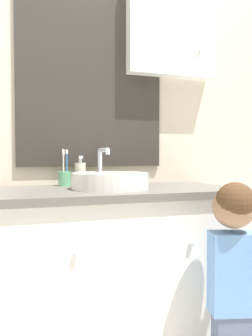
# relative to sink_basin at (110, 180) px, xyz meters

# --- Properties ---
(wall_back) EXTENTS (3.20, 0.18, 2.50)m
(wall_back) POSITION_rel_sink_basin_xyz_m (0.07, 0.32, 0.46)
(wall_back) COLOR beige
(wall_back) RESTS_ON ground_plane
(vanity_counter) EXTENTS (1.13, 0.57, 0.79)m
(vanity_counter) POSITION_rel_sink_basin_xyz_m (0.05, 0.01, -0.44)
(vanity_counter) COLOR silver
(vanity_counter) RESTS_ON ground_plane
(sink_basin) EXTENTS (0.37, 0.42, 0.20)m
(sink_basin) POSITION_rel_sink_basin_xyz_m (0.00, 0.00, 0.00)
(sink_basin) COLOR white
(sink_basin) RESTS_ON vanity_counter
(toothbrush_holder) EXTENTS (0.06, 0.06, 0.19)m
(toothbrush_holder) POSITION_rel_sink_basin_xyz_m (-0.19, 0.20, 0.00)
(toothbrush_holder) COLOR #66B27F
(toothbrush_holder) RESTS_ON vanity_counter
(soap_dispenser) EXTENTS (0.06, 0.06, 0.16)m
(soap_dispenser) POSITION_rel_sink_basin_xyz_m (-0.10, 0.23, 0.02)
(soap_dispenser) COLOR beige
(soap_dispenser) RESTS_ON vanity_counter
(child_figure) EXTENTS (0.26, 0.39, 0.85)m
(child_figure) POSITION_rel_sink_basin_xyz_m (0.40, -0.41, -0.30)
(child_figure) COLOR slate
(child_figure) RESTS_ON ground_plane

